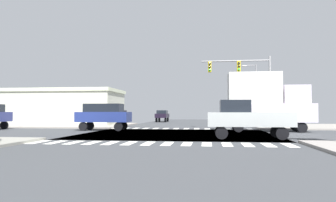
{
  "coord_description": "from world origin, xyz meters",
  "views": [
    {
      "loc": [
        2.3,
        -23.31,
        1.63
      ],
      "look_at": [
        -1.35,
        5.69,
        2.64
      ],
      "focal_mm": 33.69,
      "sensor_mm": 36.0,
      "label": 1
    }
  ],
  "objects": [
    {
      "name": "crosswalk_near",
      "position": [
        -0.25,
        -7.3,
        0.0
      ],
      "size": [
        13.5,
        2.0,
        0.01
      ],
      "color": "white",
      "rests_on": "ground"
    },
    {
      "name": "street_lamp",
      "position": [
        7.87,
        15.67,
        4.45
      ],
      "size": [
        1.78,
        0.32,
        7.36
      ],
      "color": "gray",
      "rests_on": "ground"
    },
    {
      "name": "suv_inner_4",
      "position": [
        -6.78,
        3.5,
        1.39
      ],
      "size": [
        4.6,
        1.96,
        2.34
      ],
      "rotation": [
        0.0,
        0.0,
        4.71
      ],
      "color": "black",
      "rests_on": "ground"
    },
    {
      "name": "bank_building",
      "position": [
        -16.19,
        13.5,
        2.19
      ],
      "size": [
        17.05,
        7.42,
        4.35
      ],
      "color": "beige",
      "rests_on": "ground"
    },
    {
      "name": "sedan_crossing_3",
      "position": [
        -5.0,
        27.27,
        1.12
      ],
      "size": [
        1.8,
        4.3,
        1.88
      ],
      "rotation": [
        0.0,
        0.0,
        3.14
      ],
      "color": "black",
      "rests_on": "ground"
    },
    {
      "name": "crosswalk_far",
      "position": [
        -0.25,
        7.3,
        0.0
      ],
      "size": [
        13.5,
        2.0,
        0.01
      ],
      "color": "white",
      "rests_on": "ground"
    },
    {
      "name": "box_truck_trailing_1",
      "position": [
        6.97,
        3.5,
        2.56
      ],
      "size": [
        7.2,
        2.4,
        4.85
      ],
      "rotation": [
        0.0,
        0.0,
        4.71
      ],
      "color": "black",
      "rests_on": "ground"
    },
    {
      "name": "ground",
      "position": [
        0.0,
        0.0,
        -0.03
      ],
      "size": [
        90.0,
        90.0,
        0.05
      ],
      "color": "#393B3F"
    },
    {
      "name": "traffic_signal_mast",
      "position": [
        5.72,
        7.3,
        5.1
      ],
      "size": [
        6.51,
        0.55,
        6.92
      ],
      "color": "gray",
      "rests_on": "ground"
    },
    {
      "name": "sidewalk_corner_ne",
      "position": [
        13.0,
        12.0,
        0.07
      ],
      "size": [
        12.0,
        12.0,
        0.14
      ],
      "color": "gray",
      "rests_on": "ground"
    },
    {
      "name": "pickup_queued_1",
      "position": [
        4.67,
        -3.5,
        1.29
      ],
      "size": [
        5.1,
        2.0,
        2.35
      ],
      "rotation": [
        0.0,
        0.0,
        1.57
      ],
      "color": "black",
      "rests_on": "ground"
    },
    {
      "name": "sidewalk_corner_nw",
      "position": [
        -13.0,
        12.0,
        0.07
      ],
      "size": [
        12.0,
        12.0,
        0.14
      ],
      "color": "gray",
      "rests_on": "ground"
    }
  ]
}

